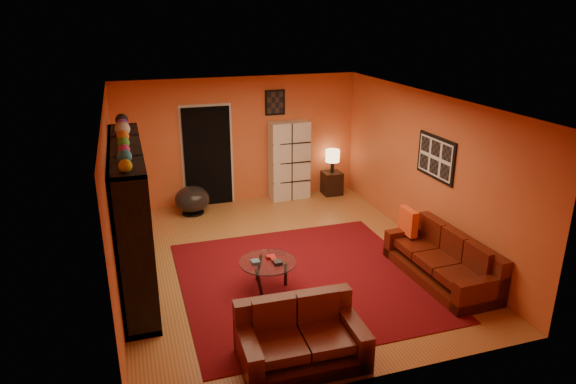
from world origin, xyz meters
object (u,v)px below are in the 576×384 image
object	(u,v)px
storage_cabinet	(289,161)
entertainment_unit	(132,217)
sofa	(445,261)
side_table	(332,183)
tv	(136,220)
table_lamp	(333,156)
loveseat	(300,337)
coffee_table	(268,264)
bowl_chair	(192,199)

from	to	relation	value
storage_cabinet	entertainment_unit	bearing A→B (deg)	-141.68
sofa	side_table	distance (m)	4.06
entertainment_unit	sofa	size ratio (longest dim) A/B	1.51
entertainment_unit	sofa	distance (m)	4.66
tv	storage_cabinet	world-z (taller)	storage_cabinet
table_lamp	sofa	bearing A→B (deg)	-87.73
loveseat	coffee_table	bearing A→B (deg)	-1.39
loveseat	table_lamp	world-z (taller)	table_lamp
coffee_table	loveseat	bearing A→B (deg)	-92.96
side_table	table_lamp	world-z (taller)	table_lamp
entertainment_unit	coffee_table	world-z (taller)	entertainment_unit
tv	storage_cabinet	size ratio (longest dim) A/B	0.59
sofa	side_table	world-z (taller)	sofa
tv	bowl_chair	xyz separation A→B (m)	(1.11, 2.54, -0.70)
coffee_table	side_table	world-z (taller)	side_table
bowl_chair	tv	bearing A→B (deg)	-113.56
loveseat	coffee_table	distance (m)	1.67
bowl_chair	loveseat	bearing A→B (deg)	-83.56
table_lamp	coffee_table	bearing A→B (deg)	-124.91
sofa	loveseat	bearing A→B (deg)	-159.19
bowl_chair	side_table	world-z (taller)	bowl_chair
bowl_chair	entertainment_unit	bearing A→B (deg)	-114.83
loveseat	side_table	world-z (taller)	loveseat
loveseat	sofa	bearing A→B (deg)	-65.94
loveseat	bowl_chair	size ratio (longest dim) A/B	2.10
tv	sofa	world-z (taller)	tv
storage_cabinet	side_table	world-z (taller)	storage_cabinet
side_table	table_lamp	distance (m)	0.61
side_table	table_lamp	size ratio (longest dim) A/B	1.00
side_table	sofa	bearing A→B (deg)	-87.73
tv	coffee_table	xyz separation A→B (m)	(1.75, -0.72, -0.63)
sofa	table_lamp	size ratio (longest dim) A/B	3.95
tv	table_lamp	distance (m)	5.04
tv	coffee_table	distance (m)	1.99
sofa	bowl_chair	world-z (taller)	sofa
coffee_table	table_lamp	bearing A→B (deg)	55.09
storage_cabinet	side_table	size ratio (longest dim) A/B	3.33
loveseat	coffee_table	world-z (taller)	loveseat
storage_cabinet	bowl_chair	distance (m)	2.21
entertainment_unit	loveseat	bearing A→B (deg)	-54.71
entertainment_unit	bowl_chair	size ratio (longest dim) A/B	4.35
storage_cabinet	side_table	bearing A→B (deg)	-5.14
storage_cabinet	table_lamp	distance (m)	0.97
bowl_chair	side_table	distance (m)	3.10
storage_cabinet	bowl_chair	xyz separation A→B (m)	(-2.12, -0.30, -0.53)
tv	table_lamp	world-z (taller)	tv
sofa	table_lamp	world-z (taller)	table_lamp
table_lamp	side_table	bearing A→B (deg)	180.00
bowl_chair	table_lamp	bearing A→B (deg)	4.63
storage_cabinet	coffee_table	bearing A→B (deg)	-114.76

